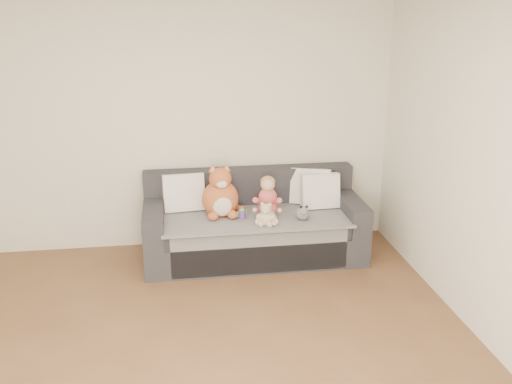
# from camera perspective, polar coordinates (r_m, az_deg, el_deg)

# --- Properties ---
(room_shell) EXTENTS (5.00, 5.00, 5.00)m
(room_shell) POSITION_cam_1_polar(r_m,az_deg,el_deg) (3.94, -7.39, 0.54)
(room_shell) COLOR brown
(room_shell) RESTS_ON ground
(sofa) EXTENTS (2.20, 0.94, 0.85)m
(sofa) POSITION_cam_1_polar(r_m,az_deg,el_deg) (5.87, -0.28, -3.51)
(sofa) COLOR #28282D
(sofa) RESTS_ON ground
(cushion_left) EXTENTS (0.43, 0.23, 0.39)m
(cushion_left) POSITION_cam_1_polar(r_m,az_deg,el_deg) (5.85, -7.24, -0.03)
(cushion_left) COLOR silver
(cushion_left) RESTS_ON sofa
(cushion_right_back) EXTENTS (0.45, 0.33, 0.39)m
(cushion_right_back) POSITION_cam_1_polar(r_m,az_deg,el_deg) (6.03, 5.45, 0.58)
(cushion_right_back) COLOR silver
(cushion_right_back) RESTS_ON sofa
(cushion_right_front) EXTENTS (0.40, 0.19, 0.37)m
(cushion_right_front) POSITION_cam_1_polar(r_m,az_deg,el_deg) (5.92, 6.42, 0.11)
(cushion_right_front) COLOR silver
(cushion_right_front) RESTS_ON sofa
(toddler) EXTENTS (0.29, 0.42, 0.41)m
(toddler) POSITION_cam_1_polar(r_m,az_deg,el_deg) (5.63, 1.16, -0.80)
(toddler) COLOR #E3505C
(toddler) RESTS_ON sofa
(plush_cat) EXTENTS (0.45, 0.39, 0.56)m
(plush_cat) POSITION_cam_1_polar(r_m,az_deg,el_deg) (5.67, -3.54, -0.39)
(plush_cat) COLOR #B15027
(plush_cat) RESTS_ON sofa
(teddy_bear) EXTENTS (0.18, 0.14, 0.23)m
(teddy_bear) POSITION_cam_1_polar(r_m,az_deg,el_deg) (5.43, 0.99, -2.44)
(teddy_bear) COLOR beige
(teddy_bear) RESTS_ON sofa
(plush_cow) EXTENTS (0.14, 0.21, 0.17)m
(plush_cow) POSITION_cam_1_polar(r_m,az_deg,el_deg) (5.60, 4.68, -2.11)
(plush_cow) COLOR white
(plush_cow) RESTS_ON sofa
(sippy_cup) EXTENTS (0.11, 0.08, 0.12)m
(sippy_cup) POSITION_cam_1_polar(r_m,az_deg,el_deg) (5.62, -1.41, -2.07)
(sippy_cup) COLOR #713CA4
(sippy_cup) RESTS_ON sofa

